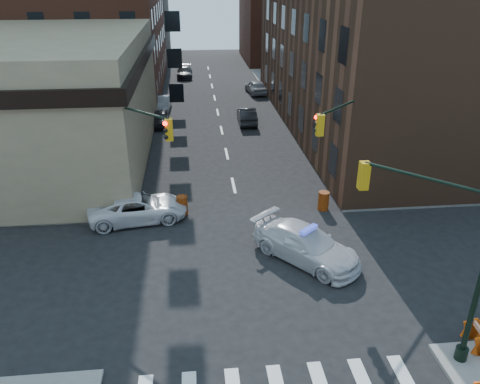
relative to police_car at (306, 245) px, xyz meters
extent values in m
plane|color=black|center=(-2.74, -0.88, -0.83)|extent=(140.00, 140.00, 0.00)
cube|color=gray|center=(20.26, 31.87, -0.75)|extent=(34.00, 54.50, 0.15)
cube|color=#4F301F|center=(10.26, 21.62, 6.17)|extent=(14.00, 34.00, 14.00)
cube|color=brown|center=(-18.74, 61.12, 7.17)|extent=(20.00, 18.00, 16.00)
cube|color=#57291B|center=(11.26, 57.12, 5.17)|extent=(16.00, 16.00, 12.00)
cylinder|color=black|center=(4.06, -7.18, -0.43)|extent=(0.44, 0.44, 0.50)
cylinder|color=black|center=(2.47, -5.59, 5.82)|extent=(3.27, 3.27, 0.12)
cube|color=#BF8C0C|center=(0.88, -4.00, 5.32)|extent=(0.35, 0.35, 1.05)
sphere|color=#FF0C05|center=(1.03, -3.84, 5.67)|extent=(0.22, 0.22, 0.22)
sphere|color=black|center=(1.03, -3.84, 5.34)|extent=(0.22, 0.22, 0.22)
sphere|color=black|center=(1.03, -3.84, 5.01)|extent=(0.22, 0.22, 0.22)
cylinder|color=black|center=(-9.54, 5.42, 3.32)|extent=(0.20, 0.20, 8.00)
cylinder|color=black|center=(-9.54, 5.42, -0.43)|extent=(0.44, 0.44, 0.50)
cylinder|color=black|center=(-7.95, 3.83, 5.82)|extent=(3.27, 3.27, 0.12)
cube|color=#BF8C0C|center=(-6.36, 2.24, 5.32)|extent=(0.35, 0.35, 1.05)
sphere|color=#FF0C05|center=(-6.52, 2.08, 5.67)|extent=(0.22, 0.22, 0.22)
sphere|color=black|center=(-6.52, 2.08, 5.34)|extent=(0.22, 0.22, 0.22)
sphere|color=black|center=(-6.52, 2.08, 5.01)|extent=(0.22, 0.22, 0.22)
cylinder|color=black|center=(4.06, 5.42, 3.32)|extent=(0.20, 0.20, 8.00)
cylinder|color=black|center=(4.06, 5.42, -0.43)|extent=(0.44, 0.44, 0.50)
cylinder|color=black|center=(2.47, 3.83, 5.82)|extent=(3.27, 3.27, 0.12)
cube|color=#BF8C0C|center=(0.88, 2.24, 5.32)|extent=(0.35, 0.35, 1.05)
sphere|color=#FF0C05|center=(0.72, 2.39, 5.67)|extent=(0.22, 0.22, 0.22)
sphere|color=black|center=(0.72, 2.39, 5.34)|extent=(0.22, 0.22, 0.22)
sphere|color=black|center=(0.72, 2.39, 5.01)|extent=(0.22, 0.22, 0.22)
cylinder|color=black|center=(4.76, 25.12, 0.62)|extent=(0.24, 0.24, 2.60)
sphere|color=#8C5614|center=(4.76, 25.12, 2.67)|extent=(3.00, 3.00, 3.00)
cylinder|color=black|center=(4.76, 33.12, 0.62)|extent=(0.24, 0.24, 2.60)
sphere|color=#8C5614|center=(4.76, 33.12, 2.67)|extent=(3.00, 3.00, 3.00)
imported|color=silver|center=(0.00, 0.00, 0.00)|extent=(5.46, 5.84, 1.65)
imported|color=silver|center=(-8.54, 4.92, -0.06)|extent=(5.82, 3.36, 1.52)
imported|color=black|center=(-8.24, 23.13, -0.16)|extent=(1.63, 3.95, 1.34)
imported|color=gray|center=(-8.24, 28.79, -0.16)|extent=(1.60, 4.09, 1.33)
imported|color=black|center=(-6.11, 44.74, -0.11)|extent=(2.09, 4.98, 1.44)
imported|color=black|center=(-0.24, 23.07, -0.08)|extent=(1.63, 4.53, 1.49)
imported|color=#96989E|center=(2.17, 34.75, -0.04)|extent=(2.36, 4.80, 1.57)
imported|color=black|center=(-12.43, 5.12, 0.28)|extent=(0.83, 0.79, 1.92)
imported|color=black|center=(-13.91, 5.12, 0.12)|extent=(0.83, 0.67, 1.60)
imported|color=#212931|center=(-15.74, 7.00, 0.13)|extent=(1.02, 0.81, 1.62)
cylinder|color=#EF4A0B|center=(2.26, 5.12, -0.26)|extent=(0.72, 0.72, 1.14)
cylinder|color=#DB4F0A|center=(-6.07, 5.39, -0.26)|extent=(0.74, 0.74, 1.14)
camera|label=1|loc=(-5.19, -19.06, 12.02)|focal=35.00mm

